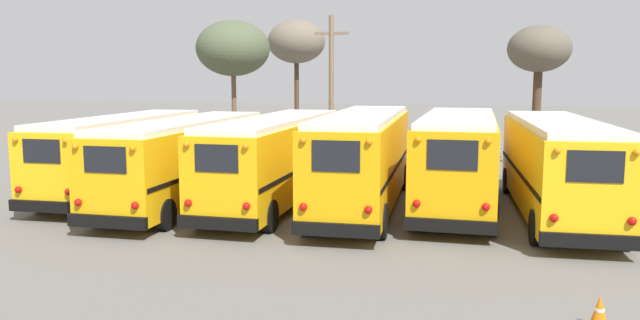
{
  "coord_description": "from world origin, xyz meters",
  "views": [
    {
      "loc": [
        5.29,
        -20.95,
        4.64
      ],
      "look_at": [
        0.0,
        0.42,
        1.64
      ],
      "focal_mm": 35.0,
      "sensor_mm": 36.0,
      "label": 1
    }
  ],
  "objects_px": {
    "school_bus_3": "(363,157)",
    "utility_pole": "(331,86)",
    "school_bus_1": "(187,158)",
    "traffic_cone": "(599,312)",
    "school_bus_2": "(277,157)",
    "bare_tree_2": "(539,51)",
    "school_bus_5": "(557,164)",
    "school_bus_0": "(124,152)",
    "school_bus_4": "(458,159)",
    "bare_tree_0": "(296,42)",
    "bare_tree_1": "(233,49)"
  },
  "relations": [
    {
      "from": "school_bus_1",
      "to": "bare_tree_1",
      "type": "distance_m",
      "value": 13.65
    },
    {
      "from": "school_bus_4",
      "to": "bare_tree_0",
      "type": "xyz_separation_m",
      "value": [
        -11.42,
        19.67,
        5.07
      ]
    },
    {
      "from": "school_bus_2",
      "to": "school_bus_5",
      "type": "bearing_deg",
      "value": 1.79
    },
    {
      "from": "school_bus_0",
      "to": "bare_tree_0",
      "type": "xyz_separation_m",
      "value": [
        1.35,
        19.83,
        5.2
      ]
    },
    {
      "from": "school_bus_3",
      "to": "utility_pole",
      "type": "height_order",
      "value": "utility_pole"
    },
    {
      "from": "school_bus_0",
      "to": "school_bus_4",
      "type": "relative_size",
      "value": 1.08
    },
    {
      "from": "school_bus_3",
      "to": "bare_tree_2",
      "type": "relative_size",
      "value": 1.51
    },
    {
      "from": "bare_tree_0",
      "to": "bare_tree_1",
      "type": "bearing_deg",
      "value": -98.74
    },
    {
      "from": "bare_tree_2",
      "to": "utility_pole",
      "type": "bearing_deg",
      "value": -175.29
    },
    {
      "from": "school_bus_2",
      "to": "school_bus_3",
      "type": "height_order",
      "value": "school_bus_3"
    },
    {
      "from": "school_bus_2",
      "to": "utility_pole",
      "type": "xyz_separation_m",
      "value": [
        -0.53,
        11.18,
        2.34
      ]
    },
    {
      "from": "school_bus_1",
      "to": "school_bus_2",
      "type": "bearing_deg",
      "value": 12.07
    },
    {
      "from": "school_bus_4",
      "to": "bare_tree_1",
      "type": "relative_size",
      "value": 1.23
    },
    {
      "from": "school_bus_2",
      "to": "bare_tree_1",
      "type": "distance_m",
      "value": 14.12
    },
    {
      "from": "bare_tree_1",
      "to": "bare_tree_2",
      "type": "xyz_separation_m",
      "value": [
        16.26,
        0.2,
        -0.29
      ]
    },
    {
      "from": "school_bus_0",
      "to": "school_bus_5",
      "type": "height_order",
      "value": "school_bus_5"
    },
    {
      "from": "school_bus_2",
      "to": "bare_tree_0",
      "type": "height_order",
      "value": "bare_tree_0"
    },
    {
      "from": "school_bus_0",
      "to": "bare_tree_0",
      "type": "relative_size",
      "value": 1.22
    },
    {
      "from": "school_bus_4",
      "to": "bare_tree_0",
      "type": "distance_m",
      "value": 23.3
    },
    {
      "from": "school_bus_0",
      "to": "traffic_cone",
      "type": "xyz_separation_m",
      "value": [
        15.63,
        -9.73,
        -1.35
      ]
    },
    {
      "from": "school_bus_1",
      "to": "traffic_cone",
      "type": "bearing_deg",
      "value": -34.88
    },
    {
      "from": "bare_tree_2",
      "to": "traffic_cone",
      "type": "height_order",
      "value": "bare_tree_2"
    },
    {
      "from": "school_bus_1",
      "to": "school_bus_3",
      "type": "height_order",
      "value": "school_bus_3"
    },
    {
      "from": "school_bus_3",
      "to": "traffic_cone",
      "type": "bearing_deg",
      "value": -56.78
    },
    {
      "from": "utility_pole",
      "to": "bare_tree_2",
      "type": "relative_size",
      "value": 1.09
    },
    {
      "from": "school_bus_3",
      "to": "bare_tree_2",
      "type": "xyz_separation_m",
      "value": [
        6.75,
        12.15,
        4.0
      ]
    },
    {
      "from": "school_bus_2",
      "to": "utility_pole",
      "type": "distance_m",
      "value": 11.43
    },
    {
      "from": "school_bus_0",
      "to": "traffic_cone",
      "type": "bearing_deg",
      "value": -31.9
    },
    {
      "from": "school_bus_0",
      "to": "bare_tree_1",
      "type": "height_order",
      "value": "bare_tree_1"
    },
    {
      "from": "school_bus_5",
      "to": "traffic_cone",
      "type": "xyz_separation_m",
      "value": [
        -0.33,
        -9.65,
        -1.43
      ]
    },
    {
      "from": "school_bus_4",
      "to": "utility_pole",
      "type": "relative_size",
      "value": 1.22
    },
    {
      "from": "school_bus_4",
      "to": "utility_pole",
      "type": "distance_m",
      "value": 12.9
    },
    {
      "from": "school_bus_0",
      "to": "utility_pole",
      "type": "height_order",
      "value": "utility_pole"
    },
    {
      "from": "school_bus_5",
      "to": "school_bus_4",
      "type": "bearing_deg",
      "value": 175.84
    },
    {
      "from": "school_bus_3",
      "to": "school_bus_5",
      "type": "distance_m",
      "value": 6.4
    },
    {
      "from": "school_bus_1",
      "to": "school_bus_5",
      "type": "bearing_deg",
      "value": 4.4
    },
    {
      "from": "school_bus_0",
      "to": "utility_pole",
      "type": "xyz_separation_m",
      "value": [
        5.86,
        10.8,
        2.39
      ]
    },
    {
      "from": "school_bus_4",
      "to": "bare_tree_0",
      "type": "relative_size",
      "value": 1.13
    },
    {
      "from": "traffic_cone",
      "to": "school_bus_1",
      "type": "bearing_deg",
      "value": 145.12
    },
    {
      "from": "school_bus_2",
      "to": "bare_tree_2",
      "type": "distance_m",
      "value": 16.15
    },
    {
      "from": "school_bus_2",
      "to": "bare_tree_0",
      "type": "relative_size",
      "value": 1.3
    },
    {
      "from": "bare_tree_1",
      "to": "utility_pole",
      "type": "bearing_deg",
      "value": -6.49
    },
    {
      "from": "school_bus_5",
      "to": "traffic_cone",
      "type": "height_order",
      "value": "school_bus_5"
    },
    {
      "from": "school_bus_4",
      "to": "bare_tree_2",
      "type": "distance_m",
      "value": 12.7
    },
    {
      "from": "utility_pole",
      "to": "bare_tree_1",
      "type": "relative_size",
      "value": 1.01
    },
    {
      "from": "school_bus_2",
      "to": "school_bus_5",
      "type": "height_order",
      "value": "school_bus_5"
    },
    {
      "from": "school_bus_1",
      "to": "bare_tree_2",
      "type": "height_order",
      "value": "bare_tree_2"
    },
    {
      "from": "utility_pole",
      "to": "bare_tree_2",
      "type": "distance_m",
      "value": 10.66
    },
    {
      "from": "school_bus_1",
      "to": "school_bus_4",
      "type": "height_order",
      "value": "school_bus_4"
    },
    {
      "from": "school_bus_2",
      "to": "utility_pole",
      "type": "height_order",
      "value": "utility_pole"
    }
  ]
}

